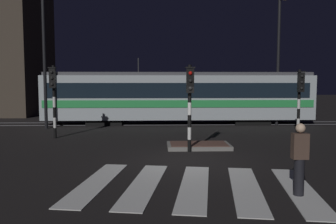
# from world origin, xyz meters

# --- Properties ---
(ground_plane) EXTENTS (120.00, 120.00, 0.00)m
(ground_plane) POSITION_xyz_m (0.00, 0.00, 0.00)
(ground_plane) COLOR black
(rail_near) EXTENTS (80.00, 0.12, 0.03)m
(rail_near) POSITION_xyz_m (0.00, 9.93, 0.01)
(rail_near) COLOR #59595E
(rail_near) RESTS_ON ground
(rail_far) EXTENTS (80.00, 0.12, 0.03)m
(rail_far) POSITION_xyz_m (0.00, 11.36, 0.01)
(rail_far) COLOR #59595E
(rail_far) RESTS_ON ground
(crosswalk_zebra) EXTENTS (6.43, 4.91, 0.02)m
(crosswalk_zebra) POSITION_xyz_m (0.00, -2.93, 0.01)
(crosswalk_zebra) COLOR silver
(crosswalk_zebra) RESTS_ON ground
(traffic_island) EXTENTS (2.52, 1.49, 0.18)m
(traffic_island) POSITION_xyz_m (0.75, 2.35, 0.09)
(traffic_island) COLOR slate
(traffic_island) RESTS_ON ground
(traffic_light_corner_far_right) EXTENTS (0.36, 0.42, 3.24)m
(traffic_light_corner_far_right) POSITION_xyz_m (5.79, 4.68, 2.14)
(traffic_light_corner_far_right) COLOR black
(traffic_light_corner_far_right) RESTS_ON ground
(traffic_light_median_centre) EXTENTS (0.36, 0.42, 3.30)m
(traffic_light_median_centre) POSITION_xyz_m (0.30, 1.47, 2.18)
(traffic_light_median_centre) COLOR black
(traffic_light_median_centre) RESTS_ON ground
(traffic_light_corner_far_left) EXTENTS (0.36, 0.42, 3.43)m
(traffic_light_corner_far_left) POSITION_xyz_m (-5.75, 4.97, 2.26)
(traffic_light_corner_far_left) COLOR black
(traffic_light_corner_far_left) RESTS_ON ground
(street_lamp_trackside_right) EXTENTS (0.44, 1.21, 7.75)m
(street_lamp_trackside_right) POSITION_xyz_m (6.46, 9.47, 4.87)
(street_lamp_trackside_right) COLOR black
(street_lamp_trackside_right) RESTS_ON ground
(street_lamp_trackside_left) EXTENTS (0.44, 1.21, 7.78)m
(street_lamp_trackside_left) POSITION_xyz_m (-7.23, 8.31, 4.88)
(street_lamp_trackside_left) COLOR black
(street_lamp_trackside_left) RESTS_ON ground
(tram) EXTENTS (16.81, 2.58, 4.15)m
(tram) POSITION_xyz_m (0.43, 10.64, 1.75)
(tram) COLOR #B2BCC1
(tram) RESTS_ON ground
(pedestrian_waiting_at_kerb) EXTENTS (0.36, 0.24, 1.71)m
(pedestrian_waiting_at_kerb) POSITION_xyz_m (2.36, -3.77, 0.88)
(pedestrian_waiting_at_kerb) COLOR black
(pedestrian_waiting_at_kerb) RESTS_ON ground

